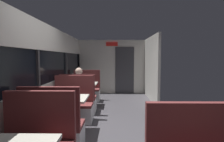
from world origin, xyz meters
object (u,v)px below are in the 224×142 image
object	(u,v)px
bench_far_window_facing_entry	(86,92)
seated_passenger	(79,93)
bench_far_window_facing_end	(79,101)
bench_mid_window_facing_entry	(73,108)
dining_table_far_window	(83,86)
dining_table_mid_window	(65,102)
bench_mid_window_facing_end	(53,132)

from	to	relation	value
bench_far_window_facing_entry	seated_passenger	xyz separation A→B (m)	(0.00, -1.33, 0.21)
bench_far_window_facing_end	bench_far_window_facing_entry	distance (m)	1.40
bench_mid_window_facing_entry	dining_table_far_window	distance (m)	1.41
seated_passenger	dining_table_far_window	bearing A→B (deg)	90.00
bench_far_window_facing_end	bench_far_window_facing_entry	world-z (taller)	same
bench_mid_window_facing_entry	seated_passenger	world-z (taller)	seated_passenger
bench_mid_window_facing_entry	bench_far_window_facing_entry	distance (m)	2.07
bench_mid_window_facing_entry	bench_far_window_facing_end	bearing A→B (deg)	90.00
dining_table_mid_window	bench_far_window_facing_entry	xyz separation A→B (m)	(0.00, 2.77, -0.31)
dining_table_far_window	bench_far_window_facing_end	world-z (taller)	bench_far_window_facing_end
bench_far_window_facing_entry	seated_passenger	world-z (taller)	seated_passenger
bench_mid_window_facing_entry	bench_far_window_facing_entry	xyz separation A→B (m)	(0.00, 2.07, 0.00)
bench_far_window_facing_entry	seated_passenger	distance (m)	1.34
bench_mid_window_facing_entry	seated_passenger	xyz separation A→B (m)	(0.00, 0.74, 0.21)
bench_mid_window_facing_entry	seated_passenger	size ratio (longest dim) A/B	0.87
bench_far_window_facing_entry	seated_passenger	size ratio (longest dim) A/B	0.87
bench_mid_window_facing_end	bench_far_window_facing_end	world-z (taller)	same
bench_far_window_facing_end	bench_mid_window_facing_entry	bearing A→B (deg)	-90.00
bench_mid_window_facing_entry	bench_far_window_facing_end	xyz separation A→B (m)	(0.00, 0.67, 0.00)
bench_mid_window_facing_entry	bench_far_window_facing_entry	bearing A→B (deg)	90.00
bench_far_window_facing_entry	dining_table_far_window	bearing A→B (deg)	-90.00
dining_table_mid_window	dining_table_far_window	distance (m)	2.07
dining_table_far_window	seated_passenger	bearing A→B (deg)	-90.00
dining_table_far_window	bench_mid_window_facing_end	bearing A→B (deg)	-90.00
dining_table_far_window	dining_table_mid_window	bearing A→B (deg)	-90.00
bench_mid_window_facing_end	seated_passenger	distance (m)	2.15
dining_table_mid_window	bench_far_window_facing_entry	world-z (taller)	bench_far_window_facing_entry
bench_far_window_facing_end	dining_table_mid_window	bearing A→B (deg)	-90.00
bench_far_window_facing_entry	dining_table_mid_window	bearing A→B (deg)	-90.00
bench_mid_window_facing_entry	seated_passenger	bearing A→B (deg)	90.00
dining_table_mid_window	bench_mid_window_facing_entry	bearing A→B (deg)	90.00
bench_mid_window_facing_end	bench_far_window_facing_entry	xyz separation A→B (m)	(0.00, 3.47, 0.00)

